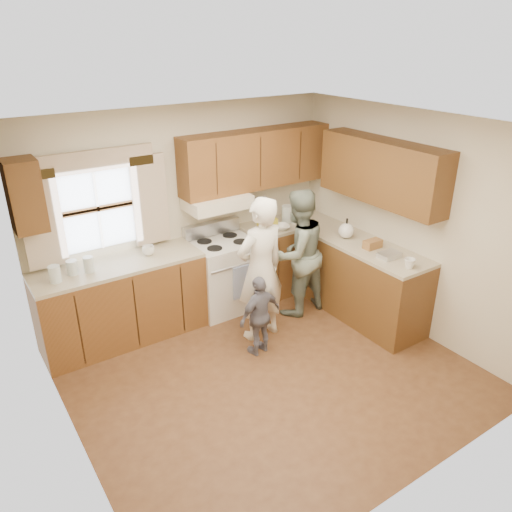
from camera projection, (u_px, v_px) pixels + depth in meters
room at (271, 263)px, 4.64m from camera, size 3.80×3.80×3.80m
kitchen_fixtures at (260, 250)px, 5.94m from camera, size 3.80×2.25×2.15m
stove at (223, 274)px, 6.20m from camera, size 0.76×0.67×1.07m
woman_left at (261, 270)px, 5.47m from camera, size 0.63×0.43×1.67m
woman_right at (297, 253)px, 5.98m from camera, size 0.81×0.65×1.58m
child at (260, 315)px, 5.31m from camera, size 0.56×0.30×0.92m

